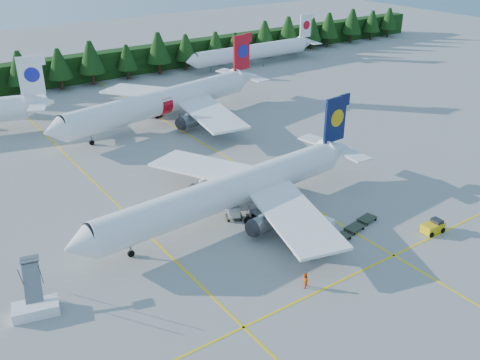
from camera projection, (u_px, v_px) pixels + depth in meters
ground at (315, 248)px, 59.39m from camera, size 320.00×320.00×0.00m
taxi_stripe_a at (124, 211)px, 66.96m from camera, size 0.25×120.00×0.01m
taxi_stripe_b at (253, 173)px, 77.26m from camera, size 0.25×120.00×0.01m
taxi_stripe_cross at (355, 274)px, 54.96m from camera, size 80.00×0.25×0.01m
treeline_hedge at (67, 70)px, 118.67m from camera, size 220.00×4.00×6.00m
airliner_navy at (222, 194)px, 63.37m from camera, size 40.60×33.32×11.80m
airliner_red at (157, 103)px, 94.00m from camera, size 44.29×36.12×12.98m
airliner_far_right at (248, 52)px, 132.92m from camera, size 37.99×3.82×11.06m
airstairs at (35, 305)px, 49.34m from camera, size 4.50×6.11×3.70m
service_truck at (314, 237)px, 59.02m from camera, size 5.86×3.66×2.66m
baggage_tug at (433, 227)px, 62.18m from camera, size 2.76×1.59×1.44m
dolly_train at (348, 232)px, 61.65m from camera, size 10.91×3.65×0.13m
uld_pair at (245, 212)px, 64.77m from camera, size 4.51×3.67×1.52m
crew_a at (289, 241)px, 59.01m from camera, size 0.66×0.45×1.76m
crew_b at (305, 280)px, 52.63m from camera, size 1.02×0.96×1.66m
crew_c at (312, 237)px, 59.67m from camera, size 0.74×0.94×2.00m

